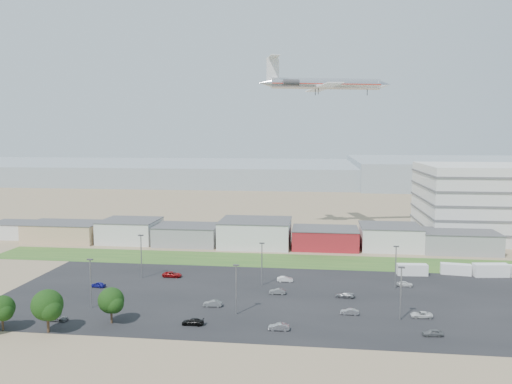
% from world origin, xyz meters
% --- Properties ---
extents(ground, '(700.00, 700.00, 0.00)m').
position_xyz_m(ground, '(0.00, 0.00, 0.00)').
color(ground, '#8A7757').
rests_on(ground, ground).
extents(parking_lot, '(120.00, 50.00, 0.01)m').
position_xyz_m(parking_lot, '(5.00, 20.00, 0.01)').
color(parking_lot, black).
rests_on(parking_lot, ground).
extents(grass_strip, '(160.00, 16.00, 0.02)m').
position_xyz_m(grass_strip, '(0.00, 52.00, 0.01)').
color(grass_strip, '#2D5B22').
rests_on(grass_strip, ground).
extents(hills_backdrop, '(700.00, 200.00, 9.00)m').
position_xyz_m(hills_backdrop, '(40.00, 315.00, 4.50)').
color(hills_backdrop, gray).
rests_on(hills_backdrop, ground).
extents(building_row, '(170.00, 20.00, 8.00)m').
position_xyz_m(building_row, '(-17.00, 71.00, 4.00)').
color(building_row, silver).
rests_on(building_row, ground).
extents(box_trailer_a, '(7.56, 2.80, 2.78)m').
position_xyz_m(box_trailer_a, '(37.28, 41.53, 1.39)').
color(box_trailer_a, silver).
rests_on(box_trailer_a, ground).
extents(box_trailer_b, '(7.47, 3.24, 2.71)m').
position_xyz_m(box_trailer_b, '(48.28, 43.47, 1.36)').
color(box_trailer_b, silver).
rests_on(box_trailer_b, ground).
extents(box_trailer_c, '(8.73, 3.72, 3.17)m').
position_xyz_m(box_trailer_c, '(56.47, 42.70, 1.59)').
color(box_trailer_c, silver).
rests_on(box_trailer_c, ground).
extents(tree_mid, '(4.84, 4.84, 7.26)m').
position_xyz_m(tree_mid, '(-42.14, -4.63, 3.63)').
color(tree_mid, black).
rests_on(tree_mid, ground).
extents(tree_right, '(5.88, 5.88, 8.81)m').
position_xyz_m(tree_right, '(-33.59, -4.46, 4.41)').
color(tree_right, black).
rests_on(tree_right, ground).
extents(tree_near, '(5.12, 5.12, 7.69)m').
position_xyz_m(tree_near, '(-24.25, 1.15, 3.84)').
color(tree_near, black).
rests_on(tree_near, ground).
extents(lightpole_front_l, '(1.19, 0.50, 10.11)m').
position_xyz_m(lightpole_front_l, '(-31.72, 8.69, 5.06)').
color(lightpole_front_l, slate).
rests_on(lightpole_front_l, ground).
extents(lightpole_front_m, '(1.17, 0.49, 9.92)m').
position_xyz_m(lightpole_front_m, '(-1.99, 8.62, 4.96)').
color(lightpole_front_m, slate).
rests_on(lightpole_front_m, ground).
extents(lightpole_front_r, '(1.21, 0.50, 10.29)m').
position_xyz_m(lightpole_front_r, '(29.28, 9.41, 5.15)').
color(lightpole_front_r, slate).
rests_on(lightpole_front_r, ground).
extents(lightpole_back_l, '(1.27, 0.53, 10.80)m').
position_xyz_m(lightpole_back_l, '(-29.09, 30.55, 5.40)').
color(lightpole_back_l, slate).
rests_on(lightpole_back_l, ground).
extents(lightpole_back_m, '(1.19, 0.50, 10.12)m').
position_xyz_m(lightpole_back_m, '(0.85, 28.19, 5.06)').
color(lightpole_back_m, slate).
rests_on(lightpole_back_m, ground).
extents(lightpole_back_r, '(1.16, 0.48, 9.89)m').
position_xyz_m(lightpole_back_r, '(31.35, 29.59, 4.94)').
color(lightpole_back_r, slate).
rests_on(lightpole_back_r, ground).
extents(airliner, '(54.08, 43.15, 14.05)m').
position_xyz_m(airliner, '(15.90, 95.28, 53.05)').
color(airliner, silver).
extents(parked_car_0, '(4.16, 1.99, 1.14)m').
position_xyz_m(parked_car_0, '(33.56, 11.27, 0.57)').
color(parked_car_0, silver).
rests_on(parked_car_0, ground).
extents(parked_car_1, '(3.60, 1.40, 1.17)m').
position_xyz_m(parked_car_1, '(19.95, 11.16, 0.58)').
color(parked_car_1, '#A5A5AA').
rests_on(parked_car_1, ground).
extents(parked_car_2, '(3.66, 1.73, 1.21)m').
position_xyz_m(parked_car_2, '(33.66, 2.29, 0.60)').
color(parked_car_2, '#595B5E').
rests_on(parked_car_2, ground).
extents(parked_car_3, '(4.10, 1.68, 1.19)m').
position_xyz_m(parked_car_3, '(-9.05, 2.14, 0.59)').
color(parked_car_3, black).
rests_on(parked_car_3, ground).
extents(parked_car_4, '(3.93, 1.54, 1.27)m').
position_xyz_m(parked_car_4, '(-7.52, 12.47, 0.64)').
color(parked_car_4, '#595B5E').
rests_on(parked_car_4, ground).
extents(parked_car_5, '(3.68, 1.89, 1.20)m').
position_xyz_m(parked_car_5, '(-36.52, 22.09, 0.60)').
color(parked_car_5, navy).
rests_on(parked_car_5, ground).
extents(parked_car_7, '(3.67, 1.31, 1.21)m').
position_xyz_m(parked_car_7, '(4.97, 22.21, 0.60)').
color(parked_car_7, '#595B5E').
rests_on(parked_car_7, ground).
extents(parked_car_8, '(3.72, 1.76, 1.23)m').
position_xyz_m(parked_car_8, '(33.84, 31.57, 0.61)').
color(parked_car_8, silver).
rests_on(parked_car_8, ground).
extents(parked_car_9, '(4.79, 2.30, 1.32)m').
position_xyz_m(parked_car_9, '(-21.95, 32.36, 0.66)').
color(parked_car_9, maroon).
rests_on(parked_car_9, ground).
extents(parked_car_10, '(4.51, 2.05, 1.28)m').
position_xyz_m(parked_car_10, '(-35.18, 1.13, 0.64)').
color(parked_car_10, '#595B5E').
rests_on(parked_car_10, ground).
extents(parked_car_11, '(3.92, 1.71, 1.25)m').
position_xyz_m(parked_car_11, '(6.02, 31.88, 0.63)').
color(parked_car_11, silver).
rests_on(parked_car_11, ground).
extents(parked_car_12, '(4.20, 2.14, 1.17)m').
position_xyz_m(parked_car_12, '(19.55, 21.55, 0.58)').
color(parked_car_12, '#A5A5AA').
rests_on(parked_car_12, ground).
extents(parked_car_13, '(3.86, 1.51, 1.25)m').
position_xyz_m(parked_car_13, '(6.89, 1.57, 0.63)').
color(parked_car_13, '#A5A5AA').
rests_on(parked_car_13, ground).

